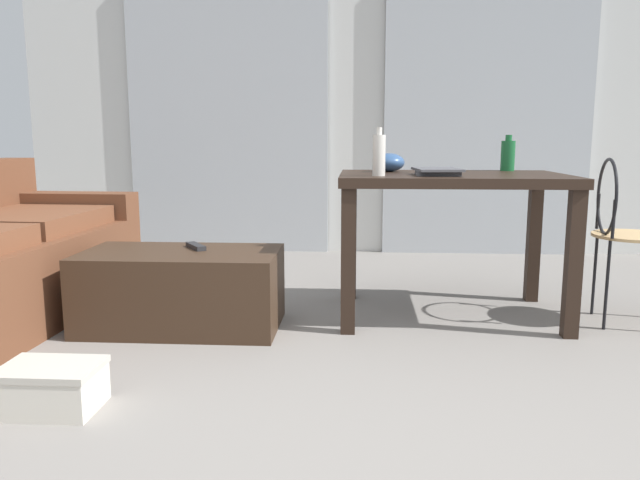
% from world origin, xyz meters
% --- Properties ---
extents(ground_plane, '(8.45, 8.45, 0.00)m').
position_xyz_m(ground_plane, '(0.00, 1.36, 0.00)').
color(ground_plane, gray).
extents(wall_back, '(5.52, 0.10, 2.52)m').
position_xyz_m(wall_back, '(0.00, 3.52, 1.26)').
color(wall_back, silver).
rests_on(wall_back, ground).
extents(curtains, '(3.78, 0.03, 2.23)m').
position_xyz_m(curtains, '(0.00, 3.43, 1.11)').
color(curtains, '#B2B7BC').
rests_on(curtains, ground).
extents(coffee_table, '(0.98, 0.54, 0.39)m').
position_xyz_m(coffee_table, '(-0.86, 1.28, 0.20)').
color(coffee_table, '#382619').
rests_on(coffee_table, ground).
extents(craft_table, '(1.17, 0.78, 0.77)m').
position_xyz_m(craft_table, '(0.52, 1.58, 0.65)').
color(craft_table, black).
rests_on(craft_table, ground).
extents(wire_chair, '(0.40, 0.41, 0.85)m').
position_xyz_m(wire_chair, '(1.36, 1.50, 0.53)').
color(wire_chair, tan).
rests_on(wire_chair, ground).
extents(bottle_near, '(0.06, 0.06, 0.24)m').
position_xyz_m(bottle_near, '(0.13, 1.36, 0.87)').
color(bottle_near, beige).
rests_on(bottle_near, craft_table).
extents(bottle_far, '(0.08, 0.08, 0.20)m').
position_xyz_m(bottle_far, '(0.87, 1.89, 0.85)').
color(bottle_far, '#195B2D').
rests_on(bottle_far, craft_table).
extents(bowl, '(0.18, 0.18, 0.10)m').
position_xyz_m(bowl, '(0.20, 1.76, 0.82)').
color(bowl, '#2D4C7A').
rests_on(bowl, craft_table).
extents(book_stack, '(0.24, 0.31, 0.04)m').
position_xyz_m(book_stack, '(0.42, 1.44, 0.79)').
color(book_stack, '#4C4C51').
rests_on(book_stack, craft_table).
extents(tv_remote_primary, '(0.14, 0.18, 0.02)m').
position_xyz_m(tv_remote_primary, '(-0.80, 1.36, 0.40)').
color(tv_remote_primary, '#232326').
rests_on(tv_remote_primary, coffee_table).
extents(shoebox, '(0.34, 0.24, 0.16)m').
position_xyz_m(shoebox, '(-1.04, 0.30, 0.08)').
color(shoebox, beige).
rests_on(shoebox, ground).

